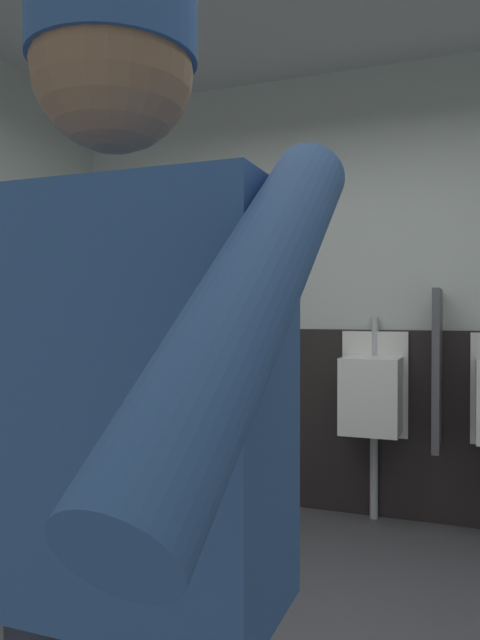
% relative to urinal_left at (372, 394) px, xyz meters
% --- Properties ---
extents(wall_back, '(4.76, 0.12, 2.80)m').
position_rel_urinal_left_xyz_m(wall_back, '(-0.01, 0.22, 0.62)').
color(wall_back, silver).
rests_on(wall_back, ground_plane).
extents(wainscot_band_back, '(4.16, 0.03, 1.16)m').
position_rel_urinal_left_xyz_m(wainscot_band_back, '(-0.01, 0.14, -0.20)').
color(wainscot_band_back, black).
rests_on(wainscot_band_back, ground_plane).
extents(urinal_left, '(0.40, 0.34, 1.24)m').
position_rel_urinal_left_xyz_m(urinal_left, '(0.00, 0.00, 0.00)').
color(urinal_left, white).
rests_on(urinal_left, ground_plane).
extents(privacy_divider_panel, '(0.04, 0.40, 0.90)m').
position_rel_urinal_left_xyz_m(privacy_divider_panel, '(0.38, -0.07, 0.17)').
color(privacy_divider_panel, '#4C4C51').
extents(person, '(0.71, 0.60, 1.74)m').
position_rel_urinal_left_xyz_m(person, '(0.05, -2.88, 0.26)').
color(person, '#2D3342').
rests_on(person, ground_plane).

